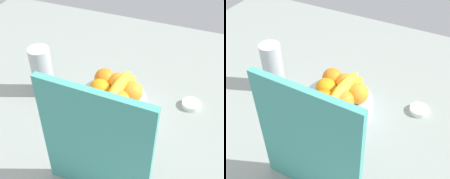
% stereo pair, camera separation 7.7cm
% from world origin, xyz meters
% --- Properties ---
extents(ground_plane, '(1.80, 1.40, 0.03)m').
position_xyz_m(ground_plane, '(0.00, 0.00, -0.01)').
color(ground_plane, gray).
extents(fruit_bowl, '(0.24, 0.24, 0.06)m').
position_xyz_m(fruit_bowl, '(-0.02, -0.00, 0.03)').
color(fruit_bowl, '#B1C3E5').
rests_on(fruit_bowl, ground_plane).
extents(orange_front_left, '(0.07, 0.07, 0.07)m').
position_xyz_m(orange_front_left, '(0.02, 0.01, 0.10)').
color(orange_front_left, orange).
rests_on(orange_front_left, fruit_bowl).
extents(orange_front_right, '(0.07, 0.07, 0.07)m').
position_xyz_m(orange_front_right, '(-0.00, 0.06, 0.10)').
color(orange_front_right, orange).
rests_on(orange_front_right, fruit_bowl).
extents(orange_center, '(0.07, 0.07, 0.07)m').
position_xyz_m(orange_center, '(-0.06, 0.04, 0.10)').
color(orange_center, orange).
rests_on(orange_center, fruit_bowl).
extents(orange_back_left, '(0.07, 0.07, 0.07)m').
position_xyz_m(orange_back_left, '(-0.08, -0.02, 0.10)').
color(orange_back_left, orange).
rests_on(orange_back_left, fruit_bowl).
extents(orange_back_right, '(0.07, 0.07, 0.07)m').
position_xyz_m(orange_back_right, '(-0.03, -0.05, 0.10)').
color(orange_back_right, orange).
rests_on(orange_back_right, fruit_bowl).
extents(orange_top_stack, '(0.07, 0.07, 0.07)m').
position_xyz_m(orange_top_stack, '(0.03, -0.05, 0.10)').
color(orange_top_stack, orange).
rests_on(orange_top_stack, fruit_bowl).
extents(banana_bunch, '(0.14, 0.18, 0.08)m').
position_xyz_m(banana_bunch, '(-0.04, -0.01, 0.11)').
color(banana_bunch, yellow).
rests_on(banana_bunch, fruit_bowl).
extents(cutting_board, '(0.28, 0.03, 0.36)m').
position_xyz_m(cutting_board, '(-0.09, 0.29, 0.18)').
color(cutting_board, teal).
rests_on(cutting_board, ground_plane).
extents(thermos_tumbler, '(0.08, 0.08, 0.19)m').
position_xyz_m(thermos_tumbler, '(0.26, -0.01, 0.09)').
color(thermos_tumbler, '#B8BDC2').
rests_on(thermos_tumbler, ground_plane).
extents(jar_lid, '(0.07, 0.07, 0.02)m').
position_xyz_m(jar_lid, '(-0.27, -0.13, 0.01)').
color(jar_lid, silver).
rests_on(jar_lid, ground_plane).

